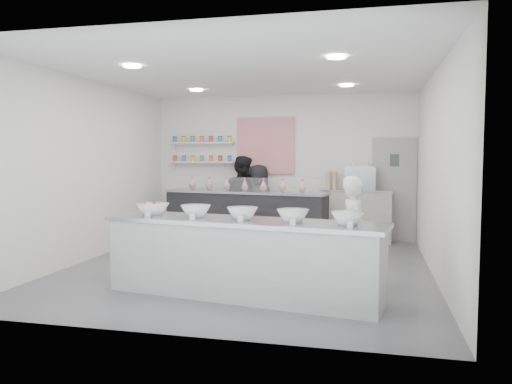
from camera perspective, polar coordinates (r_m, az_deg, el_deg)
floor at (r=7.86m, az=-0.93°, el=-8.65°), size 6.00×6.00×0.00m
ceiling at (r=7.76m, az=-0.96°, el=13.48°), size 6.00×6.00×0.00m
back_wall at (r=10.60m, az=2.99°, el=2.86°), size 5.50×0.00×5.50m
left_wall at (r=8.75m, az=-18.71°, el=2.36°), size 0.00×6.00×6.00m
right_wall at (r=7.49m, az=19.93°, el=2.05°), size 0.00×6.00×6.00m
back_door at (r=10.44m, az=15.48°, el=0.22°), size 0.88×0.04×2.10m
pattern_panel at (r=10.64m, az=1.12°, el=5.30°), size 1.25×0.03×1.20m
jar_shelf_lower at (r=10.95m, az=-6.17°, el=3.41°), size 1.45×0.22×0.04m
jar_shelf_upper at (r=10.95m, az=-6.19°, el=5.61°), size 1.45×0.22×0.04m
preserve_jars at (r=10.93m, az=-6.22°, el=4.88°), size 1.45×0.10×0.56m
downlight_0 at (r=7.32m, az=-13.98°, el=13.77°), size 0.24×0.24×0.02m
downlight_1 at (r=6.57m, az=9.17°, el=14.96°), size 0.24×0.24×0.02m
downlight_2 at (r=9.68m, az=-6.83°, el=11.49°), size 0.24×0.24×0.02m
downlight_3 at (r=9.13m, az=10.31°, el=11.89°), size 0.24×0.24×0.02m
prep_counter at (r=6.22m, az=-1.55°, el=-7.56°), size 3.61×1.33×0.96m
back_bar at (r=10.01m, az=-1.29°, el=-2.84°), size 3.41×1.15×1.04m
sneeze_guard at (r=9.68m, az=-1.99°, el=0.85°), size 3.27×0.55×0.28m
espresso_ledge at (r=10.29m, az=11.29°, el=-2.68°), size 1.42×0.45×1.06m
espresso_machine at (r=10.23m, az=11.82°, el=1.53°), size 0.60×0.41×0.46m
cup_stacks at (r=10.26m, az=8.66°, el=1.32°), size 0.24×0.24×0.36m
prep_bowls at (r=6.13m, az=-1.56°, el=-2.45°), size 3.02×0.94×0.15m
label_cards at (r=5.63m, az=-2.09°, el=-3.48°), size 2.66×0.04×0.07m
cookie_bags at (r=9.95m, az=-1.29°, el=0.88°), size 2.53×0.55×0.26m
woman_prep at (r=6.57m, az=11.18°, el=-4.68°), size 0.50×0.62×1.49m
staff_left at (r=10.41m, az=-1.62°, el=-0.63°), size 1.01×0.90×1.74m
staff_right at (r=10.34m, az=0.29°, el=-1.16°), size 0.88×0.72×1.56m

